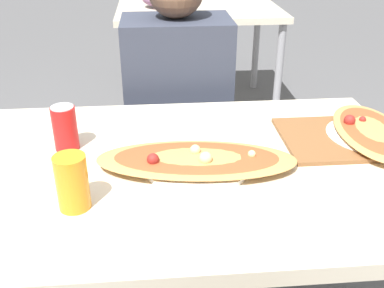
{
  "coord_description": "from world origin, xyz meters",
  "views": [
    {
      "loc": [
        -0.08,
        -1.01,
        1.31
      ],
      "look_at": [
        0.01,
        -0.01,
        0.79
      ],
      "focal_mm": 42.0,
      "sensor_mm": 36.0,
      "label": 1
    }
  ],
  "objects_px": {
    "chair_far_seated": "(177,126)",
    "drink_glass": "(72,182)",
    "pizza_main": "(196,161)",
    "soda_can": "(65,128)",
    "pizza_second": "(372,133)",
    "person_seated": "(178,91)",
    "dining_table": "(188,187)"
  },
  "relations": [
    {
      "from": "person_seated",
      "to": "pizza_second",
      "type": "distance_m",
      "value": 0.75
    },
    {
      "from": "soda_can",
      "to": "drink_glass",
      "type": "relative_size",
      "value": 0.98
    },
    {
      "from": "chair_far_seated",
      "to": "pizza_main",
      "type": "height_order",
      "value": "chair_far_seated"
    },
    {
      "from": "chair_far_seated",
      "to": "drink_glass",
      "type": "bearing_deg",
      "value": 73.26
    },
    {
      "from": "chair_far_seated",
      "to": "person_seated",
      "type": "distance_m",
      "value": 0.23
    },
    {
      "from": "pizza_main",
      "to": "soda_can",
      "type": "relative_size",
      "value": 4.24
    },
    {
      "from": "pizza_main",
      "to": "soda_can",
      "type": "distance_m",
      "value": 0.37
    },
    {
      "from": "person_seated",
      "to": "drink_glass",
      "type": "relative_size",
      "value": 9.17
    },
    {
      "from": "person_seated",
      "to": "pizza_second",
      "type": "relative_size",
      "value": 2.88
    },
    {
      "from": "soda_can",
      "to": "pizza_main",
      "type": "bearing_deg",
      "value": -21.63
    },
    {
      "from": "dining_table",
      "to": "soda_can",
      "type": "bearing_deg",
      "value": 161.13
    },
    {
      "from": "person_seated",
      "to": "soda_can",
      "type": "distance_m",
      "value": 0.62
    },
    {
      "from": "dining_table",
      "to": "chair_far_seated",
      "type": "distance_m",
      "value": 0.76
    },
    {
      "from": "chair_far_seated",
      "to": "person_seated",
      "type": "height_order",
      "value": "person_seated"
    },
    {
      "from": "dining_table",
      "to": "pizza_main",
      "type": "height_order",
      "value": "pizza_main"
    },
    {
      "from": "chair_far_seated",
      "to": "soda_can",
      "type": "distance_m",
      "value": 0.77
    },
    {
      "from": "person_seated",
      "to": "pizza_main",
      "type": "height_order",
      "value": "person_seated"
    },
    {
      "from": "person_seated",
      "to": "drink_glass",
      "type": "bearing_deg",
      "value": 71.03
    },
    {
      "from": "chair_far_seated",
      "to": "drink_glass",
      "type": "xyz_separation_m",
      "value": [
        -0.27,
        -0.91,
        0.3
      ]
    },
    {
      "from": "pizza_main",
      "to": "pizza_second",
      "type": "xyz_separation_m",
      "value": [
        0.52,
        0.12,
        -0.0
      ]
    },
    {
      "from": "soda_can",
      "to": "drink_glass",
      "type": "xyz_separation_m",
      "value": [
        0.06,
        -0.28,
        0.0
      ]
    },
    {
      "from": "dining_table",
      "to": "drink_glass",
      "type": "bearing_deg",
      "value": -147.15
    },
    {
      "from": "pizza_second",
      "to": "chair_far_seated",
      "type": "bearing_deg",
      "value": 129.38
    },
    {
      "from": "dining_table",
      "to": "chair_far_seated",
      "type": "height_order",
      "value": "chair_far_seated"
    },
    {
      "from": "dining_table",
      "to": "pizza_second",
      "type": "distance_m",
      "value": 0.55
    },
    {
      "from": "pizza_main",
      "to": "pizza_second",
      "type": "bearing_deg",
      "value": 13.1
    },
    {
      "from": "pizza_main",
      "to": "drink_glass",
      "type": "height_order",
      "value": "drink_glass"
    },
    {
      "from": "drink_glass",
      "to": "pizza_second",
      "type": "xyz_separation_m",
      "value": [
        0.8,
        0.27,
        -0.04
      ]
    },
    {
      "from": "chair_far_seated",
      "to": "pizza_main",
      "type": "distance_m",
      "value": 0.81
    },
    {
      "from": "dining_table",
      "to": "soda_can",
      "type": "relative_size",
      "value": 9.81
    },
    {
      "from": "drink_glass",
      "to": "soda_can",
      "type": "bearing_deg",
      "value": 102.18
    },
    {
      "from": "chair_far_seated",
      "to": "soda_can",
      "type": "height_order",
      "value": "chair_far_seated"
    }
  ]
}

